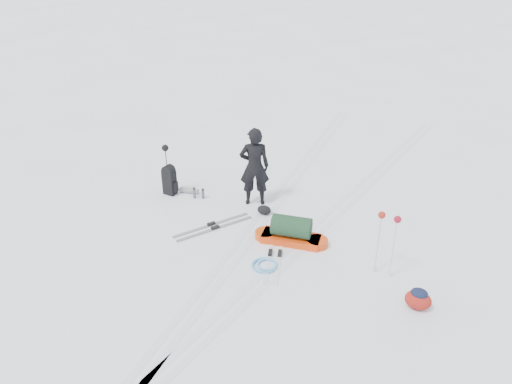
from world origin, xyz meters
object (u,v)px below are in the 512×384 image
(pulk_sled, at_px, (291,232))
(expedition_rucksack, at_px, (172,181))
(skier, at_px, (254,167))
(ski_poles_black, at_px, (166,154))

(pulk_sled, bearing_deg, expedition_rucksack, 158.59)
(pulk_sled, distance_m, expedition_rucksack, 3.59)
(expedition_rucksack, bearing_deg, skier, 16.81)
(pulk_sled, relative_size, ski_poles_black, 1.22)
(pulk_sled, bearing_deg, skier, 130.77)
(pulk_sled, height_order, ski_poles_black, ski_poles_black)
(skier, relative_size, expedition_rucksack, 2.35)
(expedition_rucksack, xyz_separation_m, ski_poles_black, (-0.06, -0.07, 0.74))
(pulk_sled, height_order, expedition_rucksack, expedition_rucksack)
(ski_poles_black, bearing_deg, pulk_sled, -12.25)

